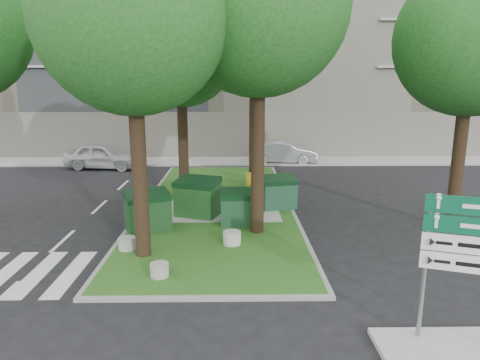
{
  "coord_description": "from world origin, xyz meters",
  "views": [
    {
      "loc": [
        1.2,
        -9.5,
        5.12
      ],
      "look_at": [
        1.4,
        4.25,
        2.0
      ],
      "focal_mm": 32.0,
      "sensor_mm": 36.0,
      "label": 1
    }
  ],
  "objects_px": {
    "dumpster_a": "(148,211)",
    "dumpster_c": "(240,207)",
    "bollard_mid": "(160,270)",
    "litter_bin": "(250,181)",
    "car_white": "(103,156)",
    "tree_median_mid": "(182,37)",
    "tree_median_far": "(256,14)",
    "directional_sign": "(463,248)",
    "tree_street_right": "(475,25)",
    "bollard_left": "(127,243)",
    "bollard_right": "(232,238)",
    "car_silver": "(283,152)",
    "dumpster_b": "(198,197)",
    "dumpster_d": "(278,192)"
  },
  "relations": [
    {
      "from": "dumpster_a",
      "to": "dumpster_c",
      "type": "xyz_separation_m",
      "value": [
        3.2,
        0.57,
        -0.06
      ]
    },
    {
      "from": "dumpster_c",
      "to": "bollard_mid",
      "type": "height_order",
      "value": "dumpster_c"
    },
    {
      "from": "litter_bin",
      "to": "car_white",
      "type": "relative_size",
      "value": 0.16
    },
    {
      "from": "dumpster_a",
      "to": "tree_median_mid",
      "type": "bearing_deg",
      "value": 54.0
    },
    {
      "from": "tree_median_far",
      "to": "dumpster_a",
      "type": "xyz_separation_m",
      "value": [
        -4.08,
        -7.29,
        -7.53
      ]
    },
    {
      "from": "bollard_mid",
      "to": "directional_sign",
      "type": "height_order",
      "value": "directional_sign"
    },
    {
      "from": "tree_median_mid",
      "to": "directional_sign",
      "type": "bearing_deg",
      "value": -59.8
    },
    {
      "from": "directional_sign",
      "to": "tree_street_right",
      "type": "bearing_deg",
      "value": 82.6
    },
    {
      "from": "car_white",
      "to": "bollard_left",
      "type": "bearing_deg",
      "value": -153.22
    },
    {
      "from": "bollard_right",
      "to": "tree_median_mid",
      "type": "bearing_deg",
      "value": 109.68
    },
    {
      "from": "car_silver",
      "to": "bollard_left",
      "type": "bearing_deg",
      "value": 161.22
    },
    {
      "from": "directional_sign",
      "to": "dumpster_a",
      "type": "bearing_deg",
      "value": 156.65
    },
    {
      "from": "tree_median_mid",
      "to": "bollard_mid",
      "type": "relative_size",
      "value": 20.09
    },
    {
      "from": "dumpster_b",
      "to": "car_white",
      "type": "distance_m",
      "value": 11.96
    },
    {
      "from": "tree_median_far",
      "to": "litter_bin",
      "type": "relative_size",
      "value": 16.15
    },
    {
      "from": "dumpster_d",
      "to": "bollard_left",
      "type": "distance_m",
      "value": 6.8
    },
    {
      "from": "car_silver",
      "to": "car_white",
      "type": "bearing_deg",
      "value": 102.68
    },
    {
      "from": "litter_bin",
      "to": "car_silver",
      "type": "relative_size",
      "value": 0.17
    },
    {
      "from": "tree_median_far",
      "to": "car_white",
      "type": "height_order",
      "value": "tree_median_far"
    },
    {
      "from": "litter_bin",
      "to": "car_silver",
      "type": "distance_m",
      "value": 7.57
    },
    {
      "from": "dumpster_b",
      "to": "bollard_left",
      "type": "xyz_separation_m",
      "value": [
        -1.9,
        -3.45,
        -0.53
      ]
    },
    {
      "from": "dumpster_b",
      "to": "car_white",
      "type": "relative_size",
      "value": 0.42
    },
    {
      "from": "tree_median_far",
      "to": "dumpster_c",
      "type": "relative_size",
      "value": 8.58
    },
    {
      "from": "tree_median_far",
      "to": "car_white",
      "type": "bearing_deg",
      "value": 154.57
    },
    {
      "from": "bollard_left",
      "to": "litter_bin",
      "type": "relative_size",
      "value": 0.71
    },
    {
      "from": "dumpster_a",
      "to": "dumpster_b",
      "type": "height_order",
      "value": "dumpster_b"
    },
    {
      "from": "tree_street_right",
      "to": "dumpster_a",
      "type": "xyz_separation_m",
      "value": [
        -10.88,
        -0.29,
        -6.19
      ]
    },
    {
      "from": "dumpster_c",
      "to": "car_silver",
      "type": "bearing_deg",
      "value": 75.98
    },
    {
      "from": "tree_street_right",
      "to": "car_silver",
      "type": "relative_size",
      "value": 2.29
    },
    {
      "from": "tree_median_mid",
      "to": "dumpster_b",
      "type": "height_order",
      "value": "tree_median_mid"
    },
    {
      "from": "bollard_mid",
      "to": "car_white",
      "type": "relative_size",
      "value": 0.11
    },
    {
      "from": "dumpster_d",
      "to": "car_white",
      "type": "bearing_deg",
      "value": 124.05
    },
    {
      "from": "tree_median_mid",
      "to": "bollard_right",
      "type": "bearing_deg",
      "value": -70.32
    },
    {
      "from": "tree_street_right",
      "to": "bollard_left",
      "type": "xyz_separation_m",
      "value": [
        -11.19,
        -2.12,
        -6.67
      ]
    },
    {
      "from": "dumpster_b",
      "to": "bollard_right",
      "type": "bearing_deg",
      "value": -46.08
    },
    {
      "from": "dumpster_b",
      "to": "dumpster_c",
      "type": "relative_size",
      "value": 1.37
    },
    {
      "from": "car_white",
      "to": "car_silver",
      "type": "bearing_deg",
      "value": -74.43
    },
    {
      "from": "bollard_right",
      "to": "car_silver",
      "type": "bearing_deg",
      "value": 77.34
    },
    {
      "from": "dumpster_b",
      "to": "dumpster_c",
      "type": "distance_m",
      "value": 1.92
    },
    {
      "from": "litter_bin",
      "to": "directional_sign",
      "type": "height_order",
      "value": "directional_sign"
    },
    {
      "from": "tree_street_right",
      "to": "litter_bin",
      "type": "distance_m",
      "value": 11.17
    },
    {
      "from": "dumpster_a",
      "to": "bollard_right",
      "type": "xyz_separation_m",
      "value": [
        2.93,
        -1.43,
        -0.47
      ]
    },
    {
      "from": "tree_median_far",
      "to": "litter_bin",
      "type": "xyz_separation_m",
      "value": [
        -0.28,
        -1.29,
        -7.83
      ]
    },
    {
      "from": "dumpster_c",
      "to": "litter_bin",
      "type": "xyz_separation_m",
      "value": [
        0.61,
        5.44,
        -0.25
      ]
    },
    {
      "from": "bollard_left",
      "to": "dumpster_c",
      "type": "bearing_deg",
      "value": 34.3
    },
    {
      "from": "directional_sign",
      "to": "car_white",
      "type": "bearing_deg",
      "value": 143.19
    },
    {
      "from": "tree_street_right",
      "to": "bollard_mid",
      "type": "distance_m",
      "value": 12.58
    },
    {
      "from": "tree_median_mid",
      "to": "dumpster_b",
      "type": "relative_size",
      "value": 5.25
    },
    {
      "from": "bollard_mid",
      "to": "tree_street_right",
      "type": "bearing_deg",
      "value": 22.23
    },
    {
      "from": "bollard_right",
      "to": "litter_bin",
      "type": "bearing_deg",
      "value": 83.27
    }
  ]
}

